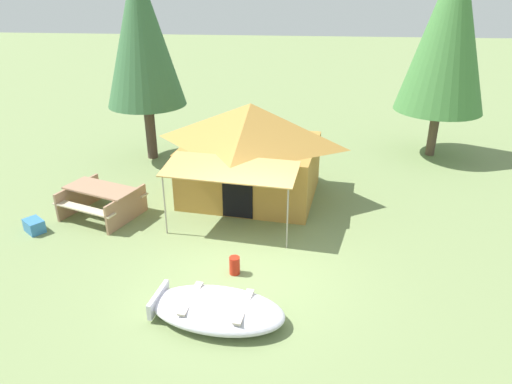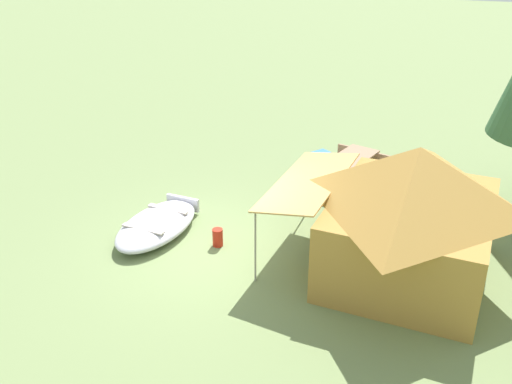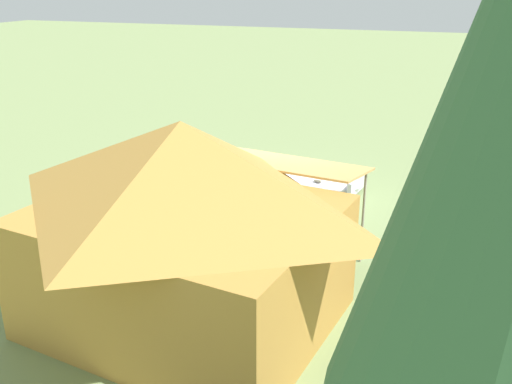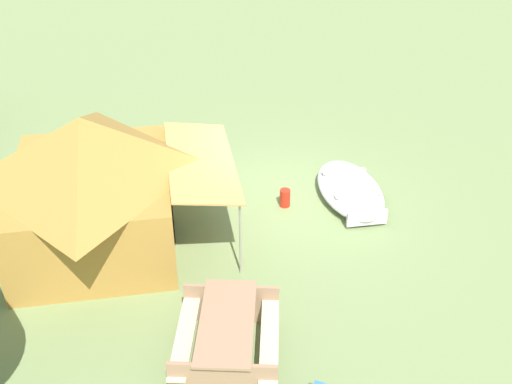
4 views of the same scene
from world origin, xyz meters
name	(u,v)px [view 2 (image 2 of 4)]	position (x,y,z in m)	size (l,w,h in m)	color
ground_plane	(219,249)	(0.00, 0.00, 0.00)	(80.00, 80.00, 0.00)	#738753
beached_rowboat	(157,225)	(-0.26, -1.48, 0.21)	(2.57, 1.59, 0.40)	silver
canvas_cabin_tent	(412,210)	(-0.20, 3.69, 1.33)	(4.02, 4.52, 2.56)	#AC7C36
picnic_table	(349,168)	(-3.76, 2.14, 0.48)	(2.15, 1.99, 0.77)	#9B7559
cooler_box	(320,157)	(-5.06, 1.19, 0.15)	(0.49, 0.35, 0.31)	teal
fuel_can	(218,237)	(-0.14, -0.06, 0.19)	(0.22, 0.22, 0.38)	red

